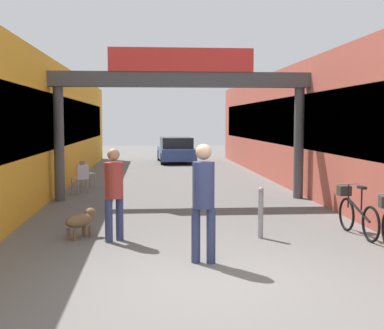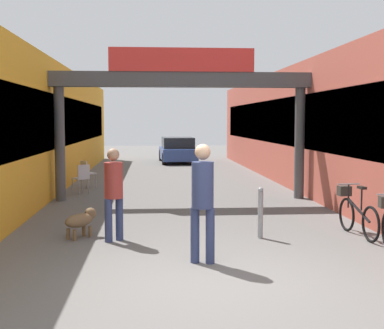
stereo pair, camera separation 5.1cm
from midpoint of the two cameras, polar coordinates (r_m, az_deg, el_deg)
The scene contains 12 objects.
ground_plane at distance 7.68m, azimuth 2.04°, elevation -12.00°, with size 80.00×80.00×0.00m, color #605E5B.
storefront_left at distance 18.80m, azimuth -17.64°, elevation 3.80°, with size 3.00×26.00×3.96m.
storefront_right at distance 19.25m, azimuth 13.46°, elevation 3.91°, with size 3.00×26.00×3.96m.
arcade_sign_gateway at distance 14.88m, azimuth -1.28°, elevation 7.68°, with size 7.40×0.47×4.18m.
pedestrian_with_dog at distance 9.85m, azimuth -8.48°, elevation -2.53°, with size 0.48×0.48×1.71m.
pedestrian_companion at distance 8.23m, azimuth 1.05°, elevation -3.22°, with size 0.42×0.42×1.85m.
dog_on_leash at distance 10.34m, azimuth -11.83°, elevation -5.82°, with size 0.66×0.72×0.54m.
bicycle_black_second at distance 10.80m, azimuth 16.93°, elevation -4.95°, with size 0.46×1.69×0.98m.
bollard_post_metal at distance 10.15m, azimuth 7.19°, elevation -5.08°, with size 0.10×0.10×0.96m.
cafe_chair_aluminium_nearer at distance 16.38m, azimuth -11.85°, elevation -1.24°, with size 0.56×0.56×0.89m.
cafe_chair_aluminium_farther at distance 17.87m, azimuth -11.37°, elevation -0.74°, with size 0.55×0.55×0.89m.
parked_car_blue at distance 28.09m, azimuth -1.76°, elevation 1.52°, with size 1.92×4.06×1.33m.
Camera 1 is at (-0.88, -7.31, 2.21)m, focal length 50.00 mm.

